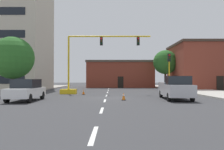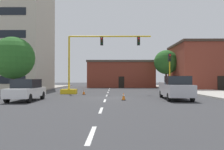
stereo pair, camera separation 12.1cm
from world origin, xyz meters
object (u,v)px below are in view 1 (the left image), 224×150
object	(u,v)px
traffic_signal_gantry	(81,74)
pickup_truck_silver	(176,88)
sedan_white_near_left	(27,90)
traffic_light_pole_right	(170,64)
tree_left_near	(13,58)
traffic_cone_roadside_b	(84,92)
traffic_cone_roadside_a	(124,96)
tree_right_far	(166,62)

from	to	relation	value
traffic_signal_gantry	pickup_truck_silver	xyz separation A→B (m)	(9.07, -7.07, -1.35)
pickup_truck_silver	sedan_white_near_left	size ratio (longest dim) A/B	1.22
traffic_light_pole_right	pickup_truck_silver	xyz separation A→B (m)	(-1.52, -7.97, -2.55)
tree_left_near	traffic_light_pole_right	bearing A→B (deg)	11.72
tree_left_near	sedan_white_near_left	world-z (taller)	tree_left_near
traffic_light_pole_right	traffic_cone_roadside_b	distance (m)	10.83
traffic_light_pole_right	pickup_truck_silver	bearing A→B (deg)	-100.78
traffic_signal_gantry	traffic_cone_roadside_a	distance (m)	9.22
traffic_light_pole_right	tree_right_far	bearing A→B (deg)	78.59
tree_right_far	pickup_truck_silver	distance (m)	21.77
sedan_white_near_left	traffic_cone_roadside_b	size ratio (longest dim) A/B	7.48
tree_left_near	pickup_truck_silver	distance (m)	16.71
traffic_light_pole_right	sedan_white_near_left	size ratio (longest dim) A/B	1.07
sedan_white_near_left	traffic_light_pole_right	bearing A→B (deg)	33.62
traffic_cone_roadside_a	traffic_light_pole_right	bearing A→B (deg)	55.30
sedan_white_near_left	pickup_truck_silver	bearing A→B (deg)	5.63
pickup_truck_silver	traffic_cone_roadside_a	distance (m)	4.55
tree_right_far	traffic_cone_roadside_a	size ratio (longest dim) A/B	10.83
traffic_light_pole_right	pickup_truck_silver	size ratio (longest dim) A/B	0.87
tree_left_near	pickup_truck_silver	xyz separation A→B (m)	(15.85, -4.37, -2.99)
traffic_light_pole_right	sedan_white_near_left	xyz separation A→B (m)	(-13.81, -9.18, -2.64)
traffic_light_pole_right	pickup_truck_silver	world-z (taller)	traffic_light_pole_right
traffic_signal_gantry	tree_right_far	distance (m)	19.39
traffic_cone_roadside_a	traffic_signal_gantry	bearing A→B (deg)	120.88
tree_right_far	pickup_truck_silver	world-z (taller)	tree_right_far
pickup_truck_silver	traffic_cone_roadside_a	xyz separation A→B (m)	(-4.46, -0.66, -0.66)
traffic_light_pole_right	sedan_white_near_left	bearing A→B (deg)	-146.38
sedan_white_near_left	traffic_cone_roadside_a	distance (m)	7.87
traffic_signal_gantry	traffic_cone_roadside_b	size ratio (longest dim) A/B	17.42
tree_right_far	traffic_cone_roadside_a	bearing A→B (deg)	-111.64
traffic_signal_gantry	pickup_truck_silver	bearing A→B (deg)	-37.91
traffic_signal_gantry	sedan_white_near_left	distance (m)	9.00
traffic_light_pole_right	traffic_cone_roadside_a	distance (m)	10.97
traffic_cone_roadside_a	tree_left_near	bearing A→B (deg)	156.22
pickup_truck_silver	tree_right_far	bearing A→B (deg)	78.83
traffic_signal_gantry	traffic_light_pole_right	distance (m)	10.70
tree_right_far	traffic_cone_roadside_b	size ratio (longest dim) A/B	11.45
traffic_light_pole_right	traffic_cone_roadside_a	world-z (taller)	traffic_light_pole_right
tree_left_near	traffic_cone_roadside_b	distance (m)	8.26
traffic_signal_gantry	traffic_cone_roadside_a	xyz separation A→B (m)	(4.62, -7.72, -2.02)
traffic_light_pole_right	sedan_white_near_left	distance (m)	16.79
tree_right_far	traffic_signal_gantry	bearing A→B (deg)	-133.43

